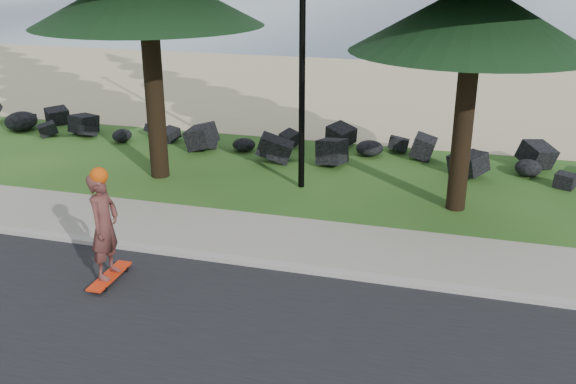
% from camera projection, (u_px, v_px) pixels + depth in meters
% --- Properties ---
extents(ground, '(160.00, 160.00, 0.00)m').
position_uv_depth(ground, '(258.00, 243.00, 12.04)').
color(ground, '#244E18').
rests_on(ground, ground).
extents(kerb, '(160.00, 0.20, 0.10)m').
position_uv_depth(kerb, '(242.00, 261.00, 11.21)').
color(kerb, '#AEA69C').
rests_on(kerb, ground).
extents(sidewalk, '(160.00, 2.00, 0.08)m').
position_uv_depth(sidewalk, '(261.00, 237.00, 12.21)').
color(sidewalk, gray).
rests_on(sidewalk, ground).
extents(beach_sand, '(160.00, 15.00, 0.01)m').
position_uv_depth(beach_sand, '(374.00, 91.00, 25.10)').
color(beach_sand, tan).
rests_on(beach_sand, ground).
extents(ocean, '(160.00, 58.00, 0.01)m').
position_uv_depth(ocean, '(435.00, 12.00, 57.96)').
color(ocean, '#31445E').
rests_on(ocean, ground).
extents(seawall_boulders, '(60.00, 2.40, 1.10)m').
position_uv_depth(seawall_boulders, '(324.00, 157.00, 17.08)').
color(seawall_boulders, black).
rests_on(seawall_boulders, ground).
extents(lamp_post, '(0.25, 0.14, 8.14)m').
position_uv_depth(lamp_post, '(303.00, 2.00, 13.47)').
color(lamp_post, black).
rests_on(lamp_post, ground).
extents(skateboarder, '(0.44, 1.07, 1.98)m').
position_uv_depth(skateboarder, '(104.00, 227.00, 10.28)').
color(skateboarder, red).
rests_on(skateboarder, ground).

